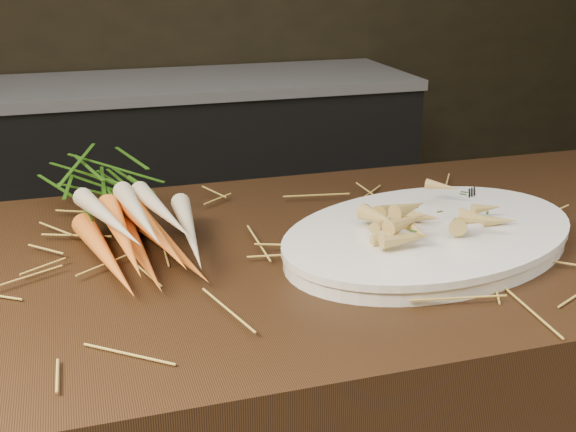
% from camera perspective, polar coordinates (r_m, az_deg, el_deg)
% --- Properties ---
extents(back_counter, '(1.82, 0.62, 0.84)m').
position_cam_1_polar(back_counter, '(2.99, -8.06, 2.74)').
color(back_counter, black).
rests_on(back_counter, ground).
extents(straw_bedding, '(1.40, 0.60, 0.02)m').
position_cam_1_polar(straw_bedding, '(1.03, -8.90, -3.18)').
color(straw_bedding, olive).
rests_on(straw_bedding, main_counter).
extents(root_veg_bunch, '(0.22, 0.52, 0.09)m').
position_cam_1_polar(root_veg_bunch, '(1.15, -13.21, 1.03)').
color(root_veg_bunch, orange).
rests_on(root_veg_bunch, main_counter).
extents(serving_platter, '(0.56, 0.46, 0.03)m').
position_cam_1_polar(serving_platter, '(1.09, 11.14, -1.79)').
color(serving_platter, white).
rests_on(serving_platter, main_counter).
extents(roasted_veg_heap, '(0.28, 0.24, 0.05)m').
position_cam_1_polar(roasted_veg_heap, '(1.08, 11.28, 0.17)').
color(roasted_veg_heap, tan).
rests_on(roasted_veg_heap, serving_platter).
extents(serving_fork, '(0.11, 0.17, 0.00)m').
position_cam_1_polar(serving_fork, '(1.20, 17.61, 0.44)').
color(serving_fork, silver).
rests_on(serving_fork, serving_platter).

